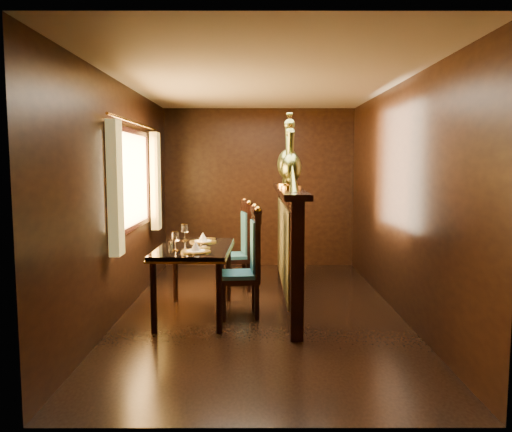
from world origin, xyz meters
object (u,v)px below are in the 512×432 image
object	(u,v)px
peacock_left	(291,155)
peacock_right	(288,151)
dining_table	(194,253)
chair_right	(241,243)
chair_left	(249,258)

from	to	relation	value
peacock_left	peacock_right	bearing A→B (deg)	90.00
dining_table	peacock_left	bearing A→B (deg)	6.16
dining_table	chair_right	size ratio (longest dim) A/B	1.10
peacock_left	peacock_right	size ratio (longest dim) A/B	0.86
chair_right	peacock_right	xyz separation A→B (m)	(0.57, -0.56, 1.17)
chair_left	peacock_right	size ratio (longest dim) A/B	1.42
dining_table	chair_left	xyz separation A→B (m)	(0.59, 0.01, -0.06)
chair_right	peacock_left	world-z (taller)	peacock_left
dining_table	chair_right	world-z (taller)	chair_right
dining_table	peacock_left	distance (m)	1.47
peacock_right	chair_right	bearing A→B (deg)	135.55
dining_table	peacock_right	world-z (taller)	peacock_right
peacock_right	chair_left	bearing A→B (deg)	-127.08
dining_table	chair_left	world-z (taller)	chair_left
peacock_right	dining_table	bearing A→B (deg)	-150.01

